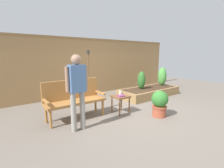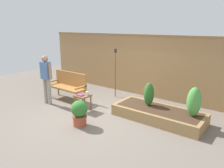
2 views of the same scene
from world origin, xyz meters
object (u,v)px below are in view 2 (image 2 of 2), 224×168
at_px(tiki_torch, 115,64).
at_px(book_on_table, 81,95).
at_px(side_table, 83,98).
at_px(cup_on_table, 87,93).
at_px(garden_bench, 68,84).
at_px(shrub_near_bench, 149,94).
at_px(person_by_bench, 46,75).
at_px(shrub_far_corner, 194,102).
at_px(potted_boxwood, 79,112).

bearing_deg(tiki_torch, book_on_table, -89.60).
height_order(side_table, cup_on_table, cup_on_table).
bearing_deg(garden_bench, book_on_table, -24.63).
xyz_separation_m(side_table, shrub_near_bench, (1.70, 0.86, 0.23)).
bearing_deg(person_by_bench, tiki_torch, 55.91).
bearing_deg(book_on_table, tiki_torch, 94.64).
bearing_deg(shrub_near_bench, person_by_bench, -159.79).
distance_m(garden_bench, book_on_table, 1.20).
xyz_separation_m(cup_on_table, shrub_far_corner, (2.83, 0.76, 0.14)).
relative_size(cup_on_table, book_on_table, 0.67).
xyz_separation_m(book_on_table, tiki_torch, (-0.01, 1.71, 0.67)).
height_order(garden_bench, book_on_table, garden_bench).
bearing_deg(person_by_bench, side_table, 10.72).
distance_m(book_on_table, person_by_bench, 1.39).
xyz_separation_m(garden_bench, shrub_far_corner, (4.03, 0.42, 0.12)).
relative_size(book_on_table, shrub_near_bench, 0.27).
xyz_separation_m(side_table, cup_on_table, (0.09, 0.11, 0.13)).
bearing_deg(garden_bench, tiki_torch, 48.48).
distance_m(shrub_near_bench, person_by_bench, 3.25).
xyz_separation_m(shrub_near_bench, shrub_far_corner, (1.22, 0.00, 0.04)).
height_order(side_table, tiki_torch, tiki_torch).
xyz_separation_m(book_on_table, shrub_near_bench, (1.73, 0.92, 0.13)).
height_order(garden_bench, cup_on_table, garden_bench).
bearing_deg(cup_on_table, shrub_far_corner, 14.99).
bearing_deg(shrub_far_corner, cup_on_table, -165.01).
height_order(shrub_far_corner, person_by_bench, person_by_bench).
relative_size(garden_bench, side_table, 3.00).
bearing_deg(side_table, tiki_torch, 91.53).
xyz_separation_m(potted_boxwood, person_by_bench, (-1.98, 0.51, 0.57)).
relative_size(side_table, shrub_far_corner, 0.66).
bearing_deg(person_by_bench, garden_bench, 72.67).
distance_m(tiki_torch, person_by_bench, 2.32).
relative_size(garden_bench, shrub_far_corner, 1.97).
height_order(cup_on_table, tiki_torch, tiki_torch).
relative_size(side_table, person_by_bench, 0.31).
distance_m(potted_boxwood, shrub_near_bench, 1.96).
height_order(potted_boxwood, shrub_far_corner, shrub_far_corner).
bearing_deg(side_table, potted_boxwood, -49.94).
distance_m(book_on_table, shrub_far_corner, 3.09).
height_order(cup_on_table, person_by_bench, person_by_bench).
distance_m(shrub_far_corner, person_by_bench, 4.40).
height_order(garden_bench, person_by_bench, person_by_bench).
xyz_separation_m(cup_on_table, person_by_bench, (-1.43, -0.36, 0.41)).
distance_m(garden_bench, tiki_torch, 1.74).
distance_m(cup_on_table, potted_boxwood, 1.05).
distance_m(cup_on_table, shrub_far_corner, 2.93).
bearing_deg(side_table, cup_on_table, 50.73).
relative_size(shrub_near_bench, tiki_torch, 0.38).
height_order(cup_on_table, book_on_table, cup_on_table).
bearing_deg(cup_on_table, shrub_near_bench, 25.18).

